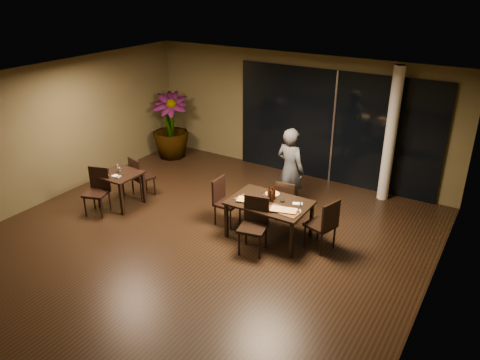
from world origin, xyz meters
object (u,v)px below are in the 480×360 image
chair_main_far (286,199)px  bottle_c (274,192)px  potted_plant (170,126)px  bottle_a (269,194)px  side_table (120,179)px  diner (290,170)px  chair_main_left (224,199)px  chair_main_right (325,223)px  chair_main_near (254,222)px  main_table (269,205)px  chair_side_far (139,175)px  chair_side_near (98,188)px  bottle_b (272,194)px

chair_main_far → bottle_c: bottle_c is taller
potted_plant → bottle_a: potted_plant is taller
side_table → diner: size_ratio=0.44×
bottle_a → potted_plant: bearing=151.5°
chair_main_left → diner: (0.86, 1.24, 0.37)m
chair_main_right → potted_plant: 5.90m
chair_main_near → main_table: bearing=76.1°
chair_side_far → potted_plant: potted_plant is taller
chair_main_right → main_table: bearing=-67.6°
main_table → potted_plant: potted_plant is taller
chair_main_right → chair_main_far: bearing=-103.4°
diner → bottle_a: 1.23m
chair_main_far → potted_plant: potted_plant is taller
chair_main_near → chair_side_near: chair_main_near is taller
bottle_c → potted_plant: bearing=152.9°
main_table → chair_side_near: bearing=-164.6°
side_table → diner: bearing=28.5°
side_table → chair_side_near: bearing=-110.1°
chair_side_far → chair_main_near: bearing=-174.1°
chair_main_far → potted_plant: 4.67m
chair_side_far → diner: 3.42m
chair_main_left → chair_side_far: size_ratio=1.03×
bottle_b → bottle_c: bearing=101.0°
chair_main_near → chair_side_far: bearing=157.9°
chair_main_near → bottle_c: 0.76m
chair_main_right → chair_side_near: (-4.66, -1.10, -0.02)m
main_table → chair_side_far: size_ratio=1.60×
side_table → bottle_c: bearing=10.7°
chair_main_near → diner: (-0.17, 1.79, 0.34)m
side_table → chair_main_right: (4.48, 0.61, -0.06)m
chair_side_near → chair_side_far: bearing=59.3°
chair_main_far → chair_main_right: size_ratio=0.89×
side_table → chair_main_right: bearing=7.7°
chair_main_left → chair_main_near: bearing=-119.0°
chair_main_far → bottle_a: bottle_a is taller
side_table → bottle_b: bottle_b is taller
side_table → chair_side_near: 0.52m
chair_side_far → bottle_b: bearing=-164.4°
main_table → bottle_b: size_ratio=4.99×
diner → side_table: bearing=39.8°
chair_main_near → chair_side_near: 3.59m
chair_main_right → bottle_a: size_ratio=3.27×
potted_plant → chair_side_near: bearing=-77.0°
main_table → diner: (-0.19, 1.25, 0.24)m
side_table → chair_side_far: bearing=86.3°
bottle_a → chair_main_left: bearing=-178.8°
side_table → chair_main_far: (3.40, 1.23, -0.12)m
main_table → chair_main_near: size_ratio=1.46×
main_table → bottle_a: bearing=136.8°
chair_main_near → potted_plant: 5.24m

